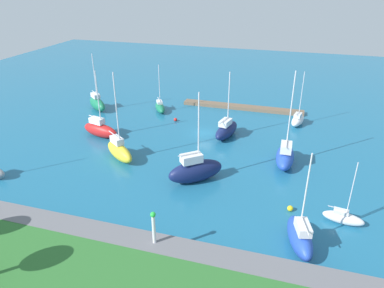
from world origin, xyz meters
name	(u,v)px	position (x,y,z in m)	size (l,w,h in m)	color
water	(205,133)	(0.00, 0.00, 0.00)	(160.00, 160.00, 0.00)	#1E668C
pier_dock	(242,107)	(-4.33, -14.60, 0.34)	(25.34, 2.16, 0.68)	brown
breakwater	(129,242)	(0.00, 30.91, 0.70)	(56.07, 2.92, 1.41)	slate
harbor_beacon	(154,225)	(-2.93, 30.91, 3.56)	(0.56, 0.56, 3.73)	silver
sailboat_white_near_pier	(343,218)	(-21.82, 20.08, 0.73)	(4.74, 2.22, 8.01)	white
sailboat_green_mid_basin	(160,107)	(11.82, -8.21, 0.92)	(4.32, 5.58, 9.80)	#19724C
sailboat_blue_off_beacon	(285,156)	(-14.46, 7.83, 1.50)	(2.74, 7.44, 14.22)	#2347B2
sailboat_navy_far_north	(195,170)	(-2.95, 16.16, 1.74)	(7.74, 7.12, 12.75)	#141E4C
sailboat_yellow_lone_south	(119,151)	(10.05, 13.33, 1.46)	(6.84, 5.74, 13.73)	yellow
sailboat_red_east_end	(100,129)	(17.20, 6.69, 1.38)	(7.59, 3.85, 11.79)	red
sailboat_white_inner_mooring	(298,120)	(-15.83, -8.93, 0.98)	(3.03, 5.64, 10.13)	white
sailboat_green_along_channel	(97,103)	(24.73, -5.26, 1.42)	(6.58, 5.90, 11.78)	#19724C
sailboat_blue_center_basin	(300,236)	(-17.07, 25.70, 1.40)	(3.82, 6.94, 10.92)	#2347B2
sailboat_navy_west_end	(226,130)	(-4.02, 0.48, 1.39)	(3.98, 7.71, 11.51)	#141E4C
mooring_buoy_yellow	(290,208)	(-15.91, 19.48, 0.35)	(0.71, 0.71, 0.71)	yellow
mooring_buoy_red	(175,120)	(6.93, -3.90, 0.33)	(0.66, 0.66, 0.66)	red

